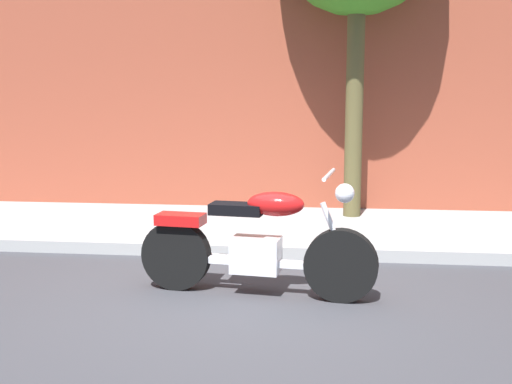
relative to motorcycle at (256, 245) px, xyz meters
The scene contains 3 objects.
ground_plane 0.52m from the motorcycle, 115.61° to the right, with size 60.00×60.00×0.00m, color #38383D.
sidewalk 2.56m from the motorcycle, 92.36° to the left, with size 19.55×2.56×0.14m, color #9A9A9A.
motorcycle is the anchor object (origin of this frame).
Camera 1 is at (0.72, -5.25, 1.81)m, focal length 43.49 mm.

